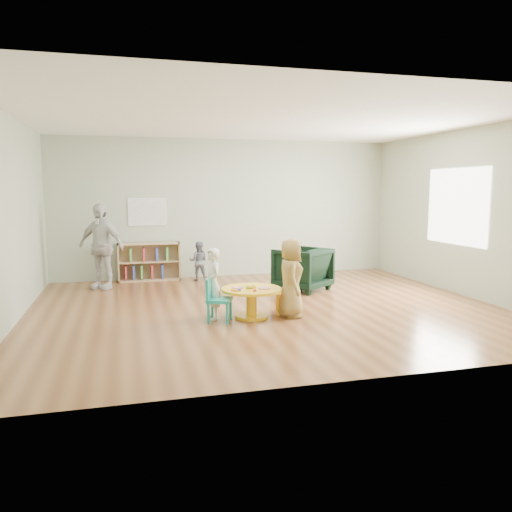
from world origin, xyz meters
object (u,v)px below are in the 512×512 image
at_px(adult_caretaker, 101,246).
at_px(child_left, 213,284).
at_px(activity_table, 252,297).
at_px(toddler, 199,261).
at_px(armchair, 303,269).
at_px(kid_chair_left, 216,298).
at_px(bookshelf, 148,262).
at_px(kid_chair_right, 289,292).
at_px(child_right, 291,278).

bearing_deg(adult_caretaker, child_left, -26.20).
xyz_separation_m(activity_table, toddler, (-0.30, 3.04, 0.10)).
relative_size(activity_table, child_left, 0.85).
relative_size(activity_table, armchair, 0.99).
height_order(kid_chair_left, bookshelf, bookshelf).
height_order(activity_table, kid_chair_left, kid_chair_left).
height_order(activity_table, toddler, toddler).
xyz_separation_m(activity_table, adult_caretaker, (-2.12, 2.70, 0.48)).
height_order(bookshelf, armchair, armchair).
xyz_separation_m(bookshelf, adult_caretaker, (-0.86, -0.65, 0.41)).
relative_size(activity_table, kid_chair_left, 1.40).
xyz_separation_m(kid_chair_left, kid_chair_right, (1.11, 0.17, -0.01)).
bearing_deg(toddler, adult_caretaker, 25.03).
relative_size(kid_chair_left, kid_chair_right, 1.04).
bearing_deg(adult_caretaker, child_right, -13.56).
xyz_separation_m(child_left, child_right, (1.09, -0.17, 0.06)).
bearing_deg(child_right, kid_chair_left, 101.29).
bearing_deg(bookshelf, activity_table, -69.42).
bearing_deg(kid_chair_right, child_left, 102.65).
bearing_deg(activity_table, adult_caretaker, 128.10).
distance_m(child_right, adult_caretaker, 3.87).
distance_m(kid_chair_right, child_left, 1.14).
relative_size(bookshelf, child_right, 1.08).
bearing_deg(kid_chair_left, kid_chair_right, 120.71).
bearing_deg(adult_caretaker, kid_chair_left, -27.38).
relative_size(child_left, toddler, 1.27).
bearing_deg(activity_table, child_left, 171.71).
relative_size(kid_chair_right, bookshelf, 0.48).
distance_m(bookshelf, toddler, 1.00).
bearing_deg(child_left, kid_chair_right, 79.56).
height_order(child_left, toddler, child_left).
relative_size(activity_table, child_right, 0.75).
height_order(kid_chair_left, kid_chair_right, kid_chair_left).
height_order(bookshelf, toddler, toddler).
distance_m(kid_chair_right, armchair, 1.73).
height_order(activity_table, kid_chair_right, kid_chair_right).
distance_m(activity_table, kid_chair_left, 0.52).
distance_m(kid_chair_right, child_right, 0.31).
bearing_deg(bookshelf, kid_chair_right, -60.44).
relative_size(armchair, child_left, 0.85).
xyz_separation_m(kid_chair_right, child_right, (-0.04, -0.18, 0.25)).
distance_m(activity_table, toddler, 3.06).
bearing_deg(child_left, adult_caretaker, -160.16).
xyz_separation_m(kid_chair_left, armchair, (1.88, 1.72, 0.06)).
bearing_deg(bookshelf, kid_chair_left, -77.81).
bearing_deg(child_right, child_left, 92.97).
height_order(child_right, toddler, child_right).
height_order(kid_chair_right, toddler, toddler).
distance_m(bookshelf, child_left, 3.35).
bearing_deg(child_right, activity_table, 92.48).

